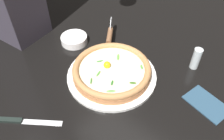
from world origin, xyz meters
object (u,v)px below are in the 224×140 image
pizza (112,70)px  table_knife (20,121)px  pizza_cutter (110,33)px  pepper_shaker (196,59)px  side_bowl (74,39)px  folded_napkin (207,103)px

pizza → table_knife: bearing=165.9°
pizza_cutter → pepper_shaker: bearing=-75.8°
side_bowl → pepper_shaker: 0.51m
pizza_cutter → folded_napkin: 0.48m
side_bowl → table_knife: side_bowl is taller
pizza_cutter → folded_napkin: bearing=-95.4°
side_bowl → pizza_cutter: bearing=-43.7°
pizza_cutter → table_knife: 0.50m
pizza_cutter → table_knife: pizza_cutter is taller
table_knife → folded_napkin: size_ratio=1.22×
pepper_shaker → pizza_cutter: bearing=104.2°
side_bowl → pizza_cutter: 0.16m
pepper_shaker → table_knife: bearing=153.6°
table_knife → folded_napkin: (0.45, -0.41, 0.00)m
side_bowl → pizza_cutter: (0.11, -0.11, 0.03)m
folded_napkin → pepper_shaker: 0.18m
side_bowl → table_knife: (-0.38, -0.17, -0.01)m
pizza_cutter → pepper_shaker: 0.37m
pepper_shaker → pizza: bearing=140.2°
folded_napkin → side_bowl: bearing=96.7°
pizza → table_knife: (-0.34, 0.08, -0.03)m
side_bowl → folded_napkin: size_ratio=0.80×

